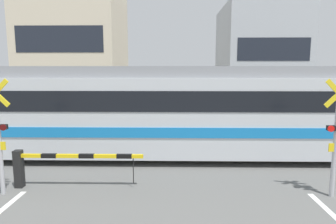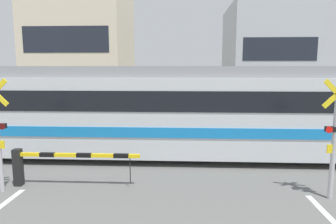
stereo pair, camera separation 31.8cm
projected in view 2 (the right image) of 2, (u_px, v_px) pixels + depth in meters
The scene contains 9 objects.
rail_track_near at pixel (167, 160), 10.06m from camera, with size 50.00×0.10×0.08m.
rail_track_far at pixel (169, 148), 11.48m from camera, with size 50.00×0.10×0.08m.
commuter_train at pixel (211, 109), 10.45m from camera, with size 17.37×2.94×3.15m.
crossing_barrier_near at pixel (49, 161), 7.83m from camera, with size 3.34×0.20×0.99m.
crossing_barrier_far at pixel (239, 124), 13.15m from camera, with size 3.34×0.20×0.99m.
crossing_signal_right at pixel (335, 135), 6.92m from camera, with size 0.68×0.15×2.85m.
pedestrian at pixel (182, 106), 16.72m from camera, with size 0.38×0.23×1.75m.
building_left_of_street at pixel (83, 49), 25.17m from camera, with size 7.48×7.56×9.33m.
building_right_of_street at pixel (265, 57), 24.51m from camera, with size 6.06×7.56×8.01m.
Camera 2 is at (0.51, 1.11, 3.09)m, focal length 32.00 mm.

